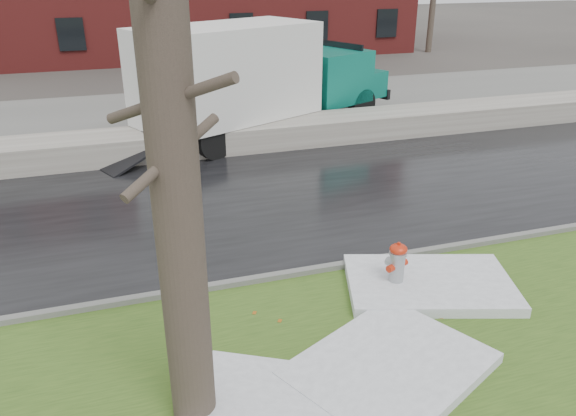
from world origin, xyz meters
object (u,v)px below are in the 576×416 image
object	(u,v)px
fire_hydrant	(397,264)
worker	(151,98)
tree	(173,162)
box_truck	(257,77)

from	to	relation	value
fire_hydrant	worker	xyz separation A→B (m)	(-3.15, 9.26, 1.04)
tree	worker	distance (m)	11.28
fire_hydrant	tree	distance (m)	5.07
tree	box_truck	size ratio (longest dim) A/B	0.64
fire_hydrant	box_truck	world-z (taller)	box_truck
fire_hydrant	tree	size ratio (longest dim) A/B	0.14
tree	worker	size ratio (longest dim) A/B	4.08
fire_hydrant	worker	size ratio (longest dim) A/B	0.56
tree	box_truck	distance (m)	12.47
tree	box_truck	xyz separation A→B (m)	(3.94, 11.73, -1.51)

